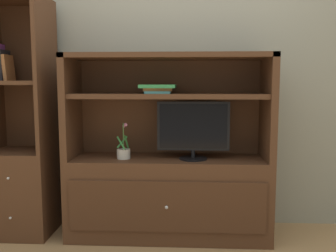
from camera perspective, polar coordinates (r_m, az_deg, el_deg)
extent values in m
cube|color=gray|center=(3.12, 0.39, 10.68)|extent=(6.00, 0.10, 2.80)
cube|color=#4C2D1C|center=(2.90, 0.05, -10.91)|extent=(1.53, 0.44, 0.62)
cube|color=#462A19|center=(2.68, -0.21, -12.40)|extent=(1.41, 0.02, 0.37)
sphere|color=silver|center=(2.66, -0.23, -12.50)|extent=(0.02, 0.02, 0.02)
cube|color=#4C2D1C|center=(2.90, -14.74, 2.95)|extent=(0.05, 0.44, 0.78)
cube|color=#4C2D1C|center=(2.83, 15.24, 2.85)|extent=(0.05, 0.44, 0.78)
cube|color=#4C2D1C|center=(2.98, 0.26, 3.27)|extent=(1.53, 0.02, 0.78)
cube|color=#4C2D1C|center=(2.77, 0.06, 10.71)|extent=(1.53, 0.44, 0.04)
cube|color=#4C2D1C|center=(2.76, 0.05, 4.71)|extent=(1.43, 0.40, 0.04)
cylinder|color=black|center=(2.77, 3.90, -5.02)|extent=(0.21, 0.21, 0.01)
cylinder|color=black|center=(2.77, 3.90, -4.33)|extent=(0.03, 0.03, 0.06)
cube|color=black|center=(2.73, 3.94, -0.01)|extent=(0.54, 0.02, 0.36)
cube|color=black|center=(2.72, 3.94, -0.04)|extent=(0.50, 0.00, 0.33)
cylinder|color=beige|center=(2.80, -6.90, -4.30)|extent=(0.10, 0.10, 0.07)
cylinder|color=#3D6B33|center=(2.78, -6.93, -1.56)|extent=(0.01, 0.01, 0.20)
cube|color=#2D7A38|center=(2.78, -6.42, -2.57)|extent=(0.02, 0.12, 0.13)
cube|color=#2D7A38|center=(2.81, -7.11, -2.48)|extent=(0.08, 0.05, 0.09)
cube|color=#2D7A38|center=(2.77, -7.30, -2.62)|extent=(0.08, 0.06, 0.10)
sphere|color=#C6729E|center=(2.77, -6.58, 0.18)|extent=(0.03, 0.03, 0.03)
sphere|color=#C6729E|center=(2.78, -6.87, -0.03)|extent=(0.02, 0.02, 0.02)
cube|color=teal|center=(2.76, -1.52, 5.27)|extent=(0.19, 0.29, 0.02)
cube|color=#A56638|center=(2.76, -1.59, 5.69)|extent=(0.22, 0.28, 0.02)
cube|color=#338C4C|center=(2.77, -1.49, 6.19)|extent=(0.26, 0.34, 0.02)
cube|color=#4C2D1C|center=(3.16, -21.57, -9.43)|extent=(0.48, 0.44, 0.66)
sphere|color=silver|center=(2.93, -23.53, -7.46)|extent=(0.02, 0.02, 0.02)
sphere|color=silver|center=(3.01, -23.26, -12.97)|extent=(0.02, 0.02, 0.02)
cube|color=#4C2D1C|center=(2.96, -18.32, 7.50)|extent=(0.03, 0.44, 1.16)
cube|color=#4C2D1C|center=(3.24, -20.72, 7.31)|extent=(0.48, 0.02, 1.16)
cube|color=#4C2D1C|center=(3.04, -22.27, 6.22)|extent=(0.42, 0.39, 0.03)
cube|color=purple|center=(3.11, -24.62, 8.94)|extent=(0.02, 0.15, 0.28)
cube|color=black|center=(3.09, -24.08, 8.55)|extent=(0.04, 0.15, 0.23)
cube|color=#A56638|center=(3.08, -23.50, 8.26)|extent=(0.04, 0.15, 0.20)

